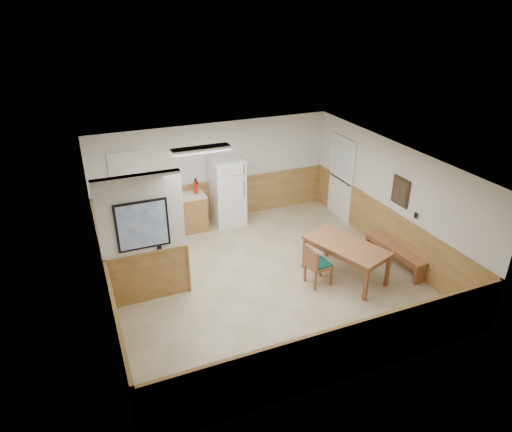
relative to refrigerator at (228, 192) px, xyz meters
name	(u,v)px	position (x,y,z in m)	size (l,w,h in m)	color
ground	(263,278)	(-0.19, -2.63, -0.85)	(6.00, 6.00, 0.00)	tan
ceiling	(264,162)	(-0.19, -2.63, 1.65)	(6.00, 6.00, 0.02)	white
back_wall	(215,173)	(-0.19, 0.37, 0.40)	(6.00, 0.02, 2.50)	silver
right_wall	(391,199)	(2.81, -2.63, 0.40)	(0.02, 6.00, 2.50)	silver
left_wall	(101,254)	(-3.19, -2.63, 0.40)	(0.02, 6.00, 2.50)	silver
wainscot_back	(216,201)	(-0.19, 0.35, -0.35)	(6.00, 0.04, 1.00)	#B68C49
wainscot_right	(386,230)	(2.79, -2.63, -0.35)	(0.04, 6.00, 1.00)	#B68C49
wainscot_left	(109,290)	(-3.17, -2.63, -0.35)	(0.04, 6.00, 1.00)	#B68C49
partition_wall	(144,241)	(-2.44, -2.43, 0.38)	(1.50, 0.20, 2.50)	silver
kitchen_counter	(172,215)	(-1.39, 0.05, -0.39)	(2.20, 0.61, 1.00)	#B1773F
exterior_door	(341,178)	(2.78, -0.73, 0.20)	(0.07, 1.02, 2.15)	white
kitchen_window	(127,173)	(-2.29, 0.35, 0.70)	(0.80, 0.04, 1.00)	white
wall_painting	(400,192)	(2.78, -2.93, 0.70)	(0.04, 0.50, 0.60)	#352515
fluorescent_fixture	(201,149)	(-0.99, -1.33, 1.60)	(1.20, 0.30, 0.09)	white
refrigerator	(228,192)	(0.00, 0.00, 0.00)	(0.76, 0.73, 1.70)	white
dining_table	(346,249)	(1.37, -3.22, -0.19)	(1.34, 1.84, 0.75)	#AB6E3E
dining_bench	(396,250)	(2.61, -3.24, -0.50)	(0.47, 1.65, 0.45)	#AB6E3E
dining_chair	(315,263)	(0.68, -3.23, -0.35)	(0.63, 0.46, 0.85)	#AB6E3E
fire_extinguisher	(196,187)	(-0.76, 0.09, 0.22)	(0.13, 0.13, 0.39)	red
soap_bottle	(122,201)	(-2.51, 0.04, 0.15)	(0.07, 0.07, 0.21)	#178223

